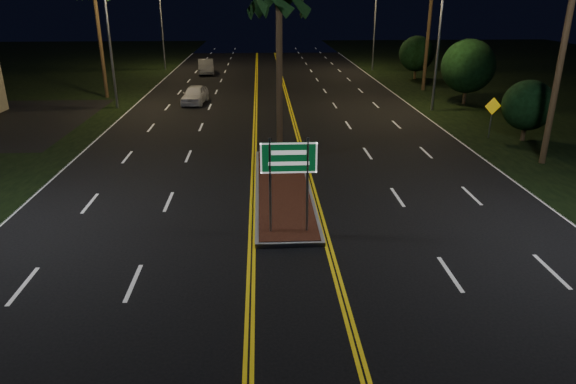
{
  "coord_description": "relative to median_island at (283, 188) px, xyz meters",
  "views": [
    {
      "loc": [
        -0.85,
        -12.64,
        7.52
      ],
      "look_at": [
        -0.07,
        1.88,
        1.9
      ],
      "focal_mm": 32.0,
      "sensor_mm": 36.0,
      "label": 1
    }
  ],
  "objects": [
    {
      "name": "warning_sign",
      "position": [
        11.88,
        7.64,
        1.37
      ],
      "size": [
        0.95,
        0.13,
        2.26
      ],
      "rotation": [
        0.0,
        0.0,
        0.1
      ],
      "color": "gray",
      "rests_on": "ground"
    },
    {
      "name": "car_near",
      "position": [
        -5.67,
        18.32,
        0.68
      ],
      "size": [
        2.37,
        4.73,
        1.52
      ],
      "primitive_type": "imported",
      "rotation": [
        0.0,
        0.0,
        -0.09
      ],
      "color": "white",
      "rests_on": "ground"
    },
    {
      "name": "palm_median",
      "position": [
        0.0,
        3.5,
        7.19
      ],
      "size": [
        2.4,
        2.4,
        8.3
      ],
      "color": "#382819",
      "rests_on": "ground"
    },
    {
      "name": "shrub_near",
      "position": [
        13.5,
        7.0,
        1.86
      ],
      "size": [
        2.7,
        2.7,
        3.3
      ],
      "color": "#382819",
      "rests_on": "ground"
    },
    {
      "name": "ground",
      "position": [
        0.0,
        -7.0,
        -0.08
      ],
      "size": [
        120.0,
        120.0,
        0.0
      ],
      "primitive_type": "plane",
      "color": "black",
      "rests_on": "ground"
    },
    {
      "name": "streetlight_right_far",
      "position": [
        10.61,
        35.0,
        5.57
      ],
      "size": [
        1.91,
        0.44,
        9.0
      ],
      "color": "gray",
      "rests_on": "ground"
    },
    {
      "name": "streetlight_right_mid",
      "position": [
        10.61,
        15.0,
        5.57
      ],
      "size": [
        1.91,
        0.44,
        9.0
      ],
      "color": "gray",
      "rests_on": "ground"
    },
    {
      "name": "shrub_mid",
      "position": [
        14.0,
        17.0,
        2.64
      ],
      "size": [
        3.78,
        3.78,
        4.62
      ],
      "color": "#382819",
      "rests_on": "ground"
    },
    {
      "name": "highway_sign",
      "position": [
        0.0,
        -4.2,
        2.32
      ],
      "size": [
        1.8,
        0.08,
        3.2
      ],
      "color": "gray",
      "rests_on": "ground"
    },
    {
      "name": "shrub_far",
      "position": [
        13.8,
        29.0,
        2.25
      ],
      "size": [
        3.24,
        3.24,
        3.96
      ],
      "color": "#382819",
      "rests_on": "ground"
    },
    {
      "name": "streetlight_left_far",
      "position": [
        -10.61,
        37.0,
        5.57
      ],
      "size": [
        1.91,
        0.44,
        9.0
      ],
      "color": "gray",
      "rests_on": "ground"
    },
    {
      "name": "median_island",
      "position": [
        0.0,
        0.0,
        0.0
      ],
      "size": [
        2.25,
        10.25,
        0.17
      ],
      "color": "gray",
      "rests_on": "ground"
    },
    {
      "name": "car_far",
      "position": [
        -6.31,
        33.51,
        0.74
      ],
      "size": [
        2.65,
        5.14,
        1.64
      ],
      "primitive_type": "imported",
      "rotation": [
        0.0,
        0.0,
        0.11
      ],
      "color": "#9EA1A7",
      "rests_on": "ground"
    },
    {
      "name": "streetlight_left_mid",
      "position": [
        -10.61,
        17.0,
        5.57
      ],
      "size": [
        1.91,
        0.44,
        9.0
      ],
      "color": "gray",
      "rests_on": "ground"
    }
  ]
}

